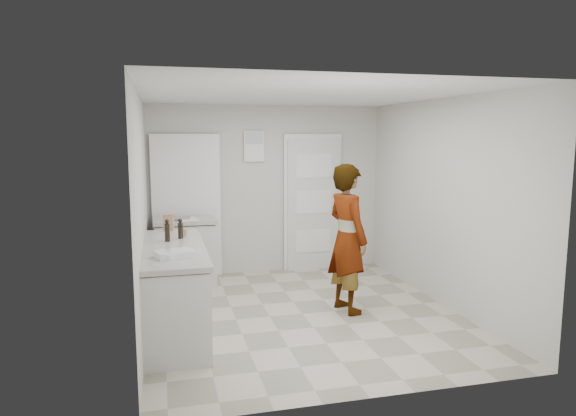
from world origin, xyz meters
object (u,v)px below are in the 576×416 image
object	(u,v)px
cake_mix_box	(169,222)
egg_bowl	(168,256)
oil_cruet_a	(180,229)
person	(347,238)
spice_jar	(186,233)
baking_dish	(175,254)
oil_cruet_b	(167,231)

from	to	relation	value
cake_mix_box	egg_bowl	world-z (taller)	cake_mix_box
oil_cruet_a	cake_mix_box	bearing A→B (deg)	102.99
person	spice_jar	xyz separation A→B (m)	(-1.83, 0.30, 0.10)
oil_cruet_a	egg_bowl	bearing A→B (deg)	-98.81
cake_mix_box	baking_dish	bearing A→B (deg)	-68.91
spice_jar	oil_cruet_b	size ratio (longest dim) A/B	0.33
person	egg_bowl	size ratio (longest dim) A/B	12.38
person	baking_dish	distance (m)	2.10
oil_cruet_b	cake_mix_box	bearing A→B (deg)	87.95
spice_jar	egg_bowl	bearing A→B (deg)	-100.99
spice_jar	oil_cruet_a	world-z (taller)	oil_cruet_a
oil_cruet_b	baking_dish	world-z (taller)	oil_cruet_b
person	cake_mix_box	distance (m)	2.14
oil_cruet_a	oil_cruet_b	size ratio (longest dim) A/B	0.92
person	egg_bowl	xyz separation A→B (m)	(-2.04, -0.78, 0.08)
oil_cruet_a	egg_bowl	size ratio (longest dim) A/B	1.60
oil_cruet_a	egg_bowl	world-z (taller)	oil_cruet_a
oil_cruet_b	baking_dish	xyz separation A→B (m)	(0.05, -0.75, -0.09)
oil_cruet_b	spice_jar	bearing A→B (deg)	50.94
spice_jar	egg_bowl	xyz separation A→B (m)	(-0.21, -1.08, -0.01)
spice_jar	baking_dish	size ratio (longest dim) A/B	0.21
spice_jar	baking_dish	xyz separation A→B (m)	(-0.15, -1.00, -0.01)
person	oil_cruet_a	distance (m)	1.91
spice_jar	cake_mix_box	bearing A→B (deg)	114.20
oil_cruet_a	egg_bowl	distance (m)	0.98
spice_jar	oil_cruet_b	world-z (taller)	oil_cruet_b
cake_mix_box	spice_jar	xyz separation A→B (m)	(0.18, -0.40, -0.06)
spice_jar	oil_cruet_a	xyz separation A→B (m)	(-0.06, -0.12, 0.07)
person	oil_cruet_b	xyz separation A→B (m)	(-2.04, 0.05, 0.17)
baking_dish	oil_cruet_a	bearing A→B (deg)	84.18
oil_cruet_b	egg_bowl	xyz separation A→B (m)	(-0.00, -0.83, -0.09)
egg_bowl	spice_jar	bearing A→B (deg)	79.01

